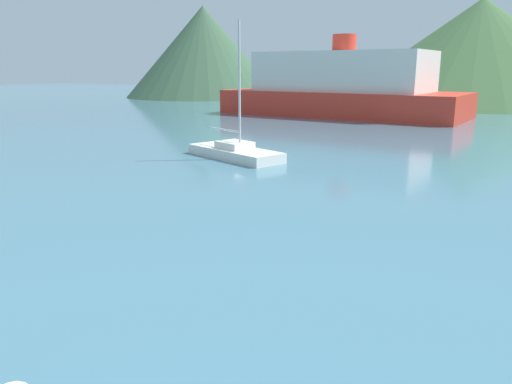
# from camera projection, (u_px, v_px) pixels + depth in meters

# --- Properties ---
(sailboat_inner) EXTENTS (6.11, 4.23, 6.92)m
(sailboat_inner) POSITION_uv_depth(u_px,v_px,m) (235.00, 151.00, 26.20)
(sailboat_inner) COLOR white
(sailboat_inner) RESTS_ON ground_plane
(ferry_distant) EXTENTS (24.62, 12.72, 7.78)m
(ferry_distant) POSITION_uv_depth(u_px,v_px,m) (342.00, 88.00, 49.19)
(ferry_distant) COLOR red
(ferry_distant) RESTS_ON ground_plane
(hill_west) EXTENTS (25.41, 25.41, 14.34)m
(hill_west) POSITION_uv_depth(u_px,v_px,m) (204.00, 52.00, 81.37)
(hill_west) COLOR #38563D
(hill_west) RESTS_ON ground_plane
(hill_central) EXTENTS (38.54, 38.54, 13.69)m
(hill_central) POSITION_uv_depth(u_px,v_px,m) (479.00, 51.00, 67.28)
(hill_central) COLOR #3D6038
(hill_central) RESTS_ON ground_plane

